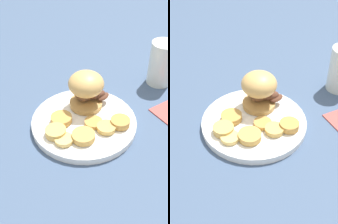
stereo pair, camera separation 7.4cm
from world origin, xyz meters
TOP-DOWN VIEW (x-y plane):
  - ground_plane at (0.00, 0.00)m, footprint 4.00×4.00m
  - dinner_plate at (0.00, 0.00)m, footprint 0.26×0.26m
  - sandwich at (-0.02, -0.05)m, footprint 0.11×0.09m
  - potato_round_0 at (0.05, -0.01)m, footprint 0.05×0.05m
  - potato_round_1 at (-0.02, 0.02)m, footprint 0.04×0.04m
  - potato_round_2 at (0.08, 0.03)m, footprint 0.05×0.05m
  - potato_round_3 at (0.06, 0.06)m, footprint 0.04×0.04m
  - potato_round_4 at (0.02, 0.06)m, footprint 0.05×0.05m
  - potato_round_5 at (-0.04, 0.05)m, footprint 0.05×0.05m
  - potato_round_6 at (-0.08, 0.04)m, footprint 0.05×0.05m

SIDE VIEW (x-z plane):
  - ground_plane at x=0.00m, z-range 0.00..0.00m
  - dinner_plate at x=0.00m, z-range 0.00..0.02m
  - potato_round_1 at x=-0.02m, z-range 0.02..0.03m
  - potato_round_3 at x=0.06m, z-range 0.02..0.03m
  - potato_round_5 at x=-0.04m, z-range 0.02..0.03m
  - potato_round_0 at x=0.05m, z-range 0.02..0.03m
  - potato_round_4 at x=0.02m, z-range 0.02..0.03m
  - potato_round_2 at x=0.08m, z-range 0.02..0.03m
  - potato_round_6 at x=-0.08m, z-range 0.02..0.03m
  - sandwich at x=-0.02m, z-range 0.02..0.12m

